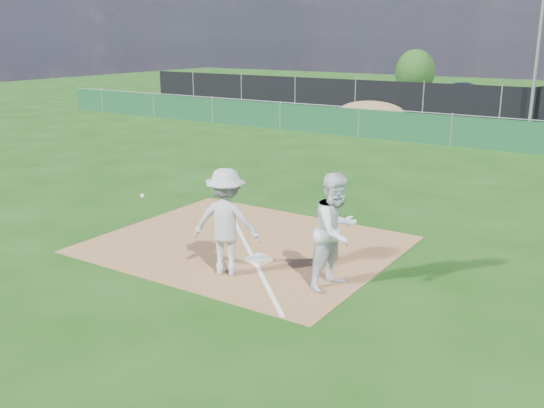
{
  "coord_description": "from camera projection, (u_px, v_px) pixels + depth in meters",
  "views": [
    {
      "loc": [
        7.05,
        -8.81,
        4.3
      ],
      "look_at": [
        0.66,
        1.0,
        1.0
      ],
      "focal_mm": 40.0,
      "sensor_mm": 36.0,
      "label": 1
    }
  ],
  "objects": [
    {
      "name": "green_fence",
      "position": [
        451.0,
        131.0,
        23.91
      ],
      "size": [
        44.0,
        0.05,
        1.2
      ],
      "primitive_type": "cube",
      "color": "#103C20",
      "rests_on": "ground"
    },
    {
      "name": "car_mid",
      "position": [
        470.0,
        96.0,
        36.1
      ],
      "size": [
        4.65,
        2.86,
        1.45
      ],
      "primitive_type": "imported",
      "rotation": [
        0.0,
        0.0,
        1.9
      ],
      "color": "black",
      "rests_on": "parking_lot"
    },
    {
      "name": "tree_left",
      "position": [
        415.0,
        72.0,
        42.86
      ],
      "size": [
        2.76,
        2.76,
        3.28
      ],
      "color": "#382316",
      "rests_on": "ground"
    },
    {
      "name": "parking_lot",
      "position": [
        520.0,
        112.0,
        34.56
      ],
      "size": [
        46.0,
        9.0,
        0.01
      ],
      "primitive_type": "cube",
      "color": "black",
      "rests_on": "ground"
    },
    {
      "name": "runner",
      "position": [
        336.0,
        231.0,
        10.4
      ],
      "size": [
        0.97,
        1.14,
        2.06
      ],
      "primitive_type": "imported",
      "rotation": [
        0.0,
        0.0,
        1.36
      ],
      "color": "silver",
      "rests_on": "ground"
    },
    {
      "name": "car_left",
      "position": [
        410.0,
        94.0,
        37.02
      ],
      "size": [
        4.58,
        2.88,
        1.45
      ],
      "primitive_type": "imported",
      "rotation": [
        0.0,
        0.0,
        1.28
      ],
      "color": "#989A9F",
      "rests_on": "parking_lot"
    },
    {
      "name": "dirt_mound",
      "position": [
        371.0,
        113.0,
        29.36
      ],
      "size": [
        3.38,
        2.6,
        1.17
      ],
      "primitive_type": "ellipsoid",
      "color": "olive",
      "rests_on": "ground"
    },
    {
      "name": "play_at_first",
      "position": [
        226.0,
        222.0,
        10.97
      ],
      "size": [
        2.84,
        1.12,
        1.98
      ],
      "color": "#BCBCBE",
      "rests_on": "infield_dirt"
    },
    {
      "name": "black_fence",
      "position": [
        501.0,
        104.0,
        30.28
      ],
      "size": [
        46.0,
        0.04,
        1.8
      ],
      "primitive_type": "cube",
      "color": "black",
      "rests_on": "ground"
    },
    {
      "name": "foul_line",
      "position": [
        246.0,
        244.0,
        12.78
      ],
      "size": [
        5.01,
        5.01,
        0.01
      ],
      "primitive_type": "cube",
      "rotation": [
        0.0,
        0.0,
        0.79
      ],
      "color": "white",
      "rests_on": "infield_dirt"
    },
    {
      "name": "light_pole",
      "position": [
        539.0,
        40.0,
        28.41
      ],
      "size": [
        0.16,
        0.16,
        8.0
      ],
      "primitive_type": "cylinder",
      "color": "slate",
      "rests_on": "ground"
    },
    {
      "name": "ground",
      "position": [
        403.0,
        168.0,
        20.04
      ],
      "size": [
        90.0,
        90.0,
        0.0
      ],
      "primitive_type": "plane",
      "color": "#153F0D",
      "rests_on": "ground"
    },
    {
      "name": "infield_dirt",
      "position": [
        246.0,
        244.0,
        12.78
      ],
      "size": [
        6.0,
        5.0,
        0.02
      ],
      "primitive_type": "cube",
      "color": "olive",
      "rests_on": "ground"
    },
    {
      "name": "first_base",
      "position": [
        259.0,
        259.0,
        11.8
      ],
      "size": [
        0.46,
        0.46,
        0.08
      ],
      "primitive_type": "cube",
      "rotation": [
        0.0,
        0.0,
        -0.21
      ],
      "color": "silver",
      "rests_on": "infield_dirt"
    }
  ]
}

